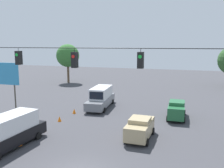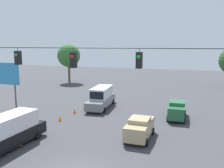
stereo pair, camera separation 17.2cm
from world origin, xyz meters
The scene contains 12 objects.
overhead_signal_span centered at (-0.01, 0.02, 5.36)m, with size 19.54×0.38×8.58m.
box_truck_grey_withflow_far centered at (4.66, -16.66, 1.33)m, with size 2.90×7.36×2.68m.
sedan_tan_crossing_near centered at (-2.54, -7.34, 0.99)m, with size 2.13×4.38×1.90m.
sedan_green_oncoming_far centered at (-5.21, -14.68, 1.03)m, with size 2.08×4.64×1.98m.
box_truck_black_parked_shoulder centered at (7.13, -2.25, 1.33)m, with size 2.70×7.23×2.67m.
traffic_cone_nearest centered at (6.60, -2.69, 0.29)m, with size 0.42×0.42×0.57m, color orange.
traffic_cone_second centered at (6.54, -6.02, 0.29)m, with size 0.42×0.42×0.57m, color orange.
traffic_cone_third centered at (6.77, -9.50, 0.29)m, with size 0.42×0.42×0.57m, color orange.
traffic_cone_fourth centered at (6.66, -12.80, 0.29)m, with size 0.42×0.42×0.57m, color orange.
roadside_billboard centered at (13.63, -9.25, 4.59)m, with size 4.11×0.16×6.25m.
pedestrian centered at (8.56, -3.12, 0.90)m, with size 0.40×0.28×1.78m.
tree_horizon_left centered at (18.97, -34.59, 5.81)m, with size 4.90×4.90×8.29m.
Camera 2 is at (-6.93, 13.46, 8.32)m, focal length 40.00 mm.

